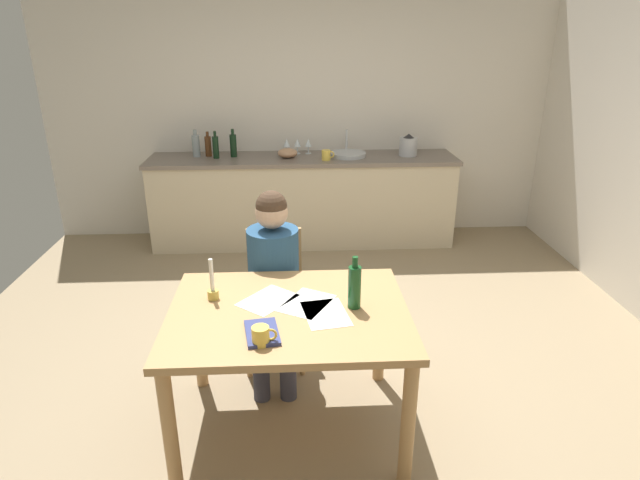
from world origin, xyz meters
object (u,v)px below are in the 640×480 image
object	(u,v)px
person_seated	(273,275)
bottle_sauce	(233,145)
stovetop_kettle	(408,146)
wine_glass_back_left	(287,143)
bottle_vinegar	(208,146)
teacup_on_counter	(326,155)
sink_unit	(348,154)
wine_glass_near_sink	(308,143)
chair_at_table	(275,290)
coffee_mug	(261,336)
mixing_bowl	(288,153)
wine_glass_by_kettle	(297,143)
bottle_oil	(196,145)
wine_bottle_on_table	(355,286)
bottle_wine_red	(216,147)
dining_table	(289,328)
book_magazine	(262,333)
candlestick	(213,288)

from	to	relation	value
person_seated	bottle_sauce	distance (m)	2.38
stovetop_kettle	wine_glass_back_left	bearing A→B (deg)	172.98
bottle_vinegar	teacup_on_counter	size ratio (longest dim) A/B	1.97
sink_unit	wine_glass_near_sink	xyz separation A→B (m)	(-0.39, 0.15, 0.09)
chair_at_table	person_seated	world-z (taller)	person_seated
stovetop_kettle	person_seated	bearing A→B (deg)	-119.82
stovetop_kettle	coffee_mug	bearing A→B (deg)	-112.85
mixing_bowl	wine_glass_by_kettle	size ratio (longest dim) A/B	1.28
bottle_oil	wine_glass_by_kettle	bearing A→B (deg)	4.53
wine_bottle_on_table	wine_glass_near_sink	world-z (taller)	wine_glass_near_sink
chair_at_table	stovetop_kettle	world-z (taller)	stovetop_kettle
person_seated	wine_glass_by_kettle	distance (m)	2.44
sink_unit	teacup_on_counter	size ratio (longest dim) A/B	2.89
bottle_vinegar	wine_glass_back_left	size ratio (longest dim) A/B	1.59
bottle_wine_red	mixing_bowl	bearing A→B (deg)	-0.29
sink_unit	bottle_oil	size ratio (longest dim) A/B	1.35
dining_table	chair_at_table	xyz separation A→B (m)	(-0.10, 0.72, -0.14)
wine_glass_by_kettle	wine_glass_near_sink	bearing A→B (deg)	0.00
sink_unit	bottle_vinegar	bearing A→B (deg)	176.70
bottle_oil	wine_glass_back_left	world-z (taller)	bottle_oil
sink_unit	wine_glass_by_kettle	bearing A→B (deg)	163.85
chair_at_table	book_magazine	world-z (taller)	chair_at_table
sink_unit	bottle_oil	distance (m)	1.52
book_magazine	wine_glass_near_sink	bearing A→B (deg)	75.22
wine_glass_by_kettle	dining_table	bearing A→B (deg)	-91.80
chair_at_table	wine_glass_by_kettle	xyz separation A→B (m)	(0.19, 2.27, 0.51)
candlestick	bottle_wine_red	bearing A→B (deg)	96.61
sink_unit	wine_glass_near_sink	bearing A→B (deg)	159.66
chair_at_table	person_seated	bearing A→B (deg)	-89.96
person_seated	bottle_vinegar	distance (m)	2.47
bottle_wine_red	bottle_sauce	xyz separation A→B (m)	(0.17, 0.06, 0.00)
bottle_sauce	stovetop_kettle	size ratio (longest dim) A/B	1.25
candlestick	wine_glass_back_left	size ratio (longest dim) A/B	1.50
teacup_on_counter	candlestick	bearing A→B (deg)	-106.91
bottle_sauce	coffee_mug	bearing A→B (deg)	-82.46
coffee_mug	bottle_wine_red	world-z (taller)	bottle_wine_red
coffee_mug	teacup_on_counter	distance (m)	3.04
person_seated	coffee_mug	world-z (taller)	person_seated
stovetop_kettle	wine_glass_back_left	world-z (taller)	stovetop_kettle
wine_glass_back_left	wine_glass_by_kettle	bearing A→B (deg)	0.00
dining_table	person_seated	world-z (taller)	person_seated
coffee_mug	mixing_bowl	distance (m)	3.13
chair_at_table	candlestick	xyz separation A→B (m)	(-0.31, -0.57, 0.31)
bottle_oil	stovetop_kettle	world-z (taller)	bottle_oil
book_magazine	wine_bottle_on_table	bearing A→B (deg)	18.45
bottle_vinegar	candlestick	bearing A→B (deg)	-81.85
bottle_sauce	stovetop_kettle	world-z (taller)	bottle_sauce
bottle_oil	bottle_wine_red	bearing A→B (deg)	-22.19
mixing_bowl	stovetop_kettle	bearing A→B (deg)	0.81
bottle_oil	wine_glass_near_sink	bearing A→B (deg)	4.08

